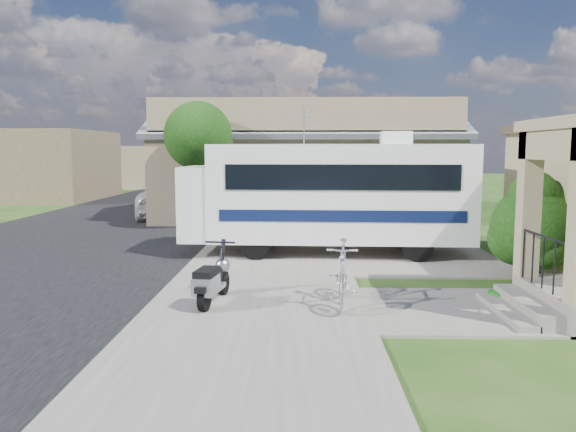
{
  "coord_description": "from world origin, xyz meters",
  "views": [
    {
      "loc": [
        -0.21,
        -10.82,
        2.86
      ],
      "look_at": [
        -0.5,
        2.5,
        1.3
      ],
      "focal_mm": 35.0,
      "sensor_mm": 36.0,
      "label": 1
    }
  ],
  "objects_px": {
    "bicycle": "(342,276)",
    "garden_hose": "(499,298)",
    "scooter": "(212,281)",
    "pickup_truck": "(170,199)",
    "van": "(188,186)",
    "motorhome": "(329,193)",
    "shrub": "(533,223)"
  },
  "relations": [
    {
      "from": "bicycle",
      "to": "shrub",
      "type": "bearing_deg",
      "value": 35.42
    },
    {
      "from": "bicycle",
      "to": "van",
      "type": "distance_m",
      "value": 22.13
    },
    {
      "from": "scooter",
      "to": "pickup_truck",
      "type": "relative_size",
      "value": 0.3
    },
    {
      "from": "motorhome",
      "to": "shrub",
      "type": "height_order",
      "value": "motorhome"
    },
    {
      "from": "shrub",
      "to": "pickup_truck",
      "type": "relative_size",
      "value": 0.44
    },
    {
      "from": "scooter",
      "to": "garden_hose",
      "type": "distance_m",
      "value": 5.4
    },
    {
      "from": "shrub",
      "to": "bicycle",
      "type": "bearing_deg",
      "value": -150.34
    },
    {
      "from": "motorhome",
      "to": "garden_hose",
      "type": "distance_m",
      "value": 5.96
    },
    {
      "from": "bicycle",
      "to": "garden_hose",
      "type": "relative_size",
      "value": 4.67
    },
    {
      "from": "shrub",
      "to": "bicycle",
      "type": "relative_size",
      "value": 1.25
    },
    {
      "from": "scooter",
      "to": "bicycle",
      "type": "height_order",
      "value": "bicycle"
    },
    {
      "from": "garden_hose",
      "to": "scooter",
      "type": "bearing_deg",
      "value": -175.63
    },
    {
      "from": "van",
      "to": "garden_hose",
      "type": "bearing_deg",
      "value": -62.6
    },
    {
      "from": "bicycle",
      "to": "van",
      "type": "height_order",
      "value": "van"
    },
    {
      "from": "scooter",
      "to": "bicycle",
      "type": "bearing_deg",
      "value": 9.3
    },
    {
      "from": "pickup_truck",
      "to": "motorhome",
      "type": "bearing_deg",
      "value": 114.57
    },
    {
      "from": "bicycle",
      "to": "garden_hose",
      "type": "xyz_separation_m",
      "value": [
        2.99,
        0.38,
        -0.49
      ]
    },
    {
      "from": "van",
      "to": "motorhome",
      "type": "bearing_deg",
      "value": -64.35
    },
    {
      "from": "garden_hose",
      "to": "shrub",
      "type": "bearing_deg",
      "value": 55.84
    },
    {
      "from": "motorhome",
      "to": "van",
      "type": "relative_size",
      "value": 1.25
    },
    {
      "from": "scooter",
      "to": "van",
      "type": "bearing_deg",
      "value": 111.01
    },
    {
      "from": "scooter",
      "to": "pickup_truck",
      "type": "bearing_deg",
      "value": 114.55
    },
    {
      "from": "scooter",
      "to": "motorhome",
      "type": "bearing_deg",
      "value": 74.3
    },
    {
      "from": "scooter",
      "to": "bicycle",
      "type": "relative_size",
      "value": 0.86
    },
    {
      "from": "scooter",
      "to": "garden_hose",
      "type": "relative_size",
      "value": 4.01
    },
    {
      "from": "pickup_truck",
      "to": "garden_hose",
      "type": "xyz_separation_m",
      "value": [
        9.47,
        -13.92,
        -0.68
      ]
    },
    {
      "from": "motorhome",
      "to": "bicycle",
      "type": "xyz_separation_m",
      "value": [
        -0.02,
        -5.29,
        -1.11
      ]
    },
    {
      "from": "motorhome",
      "to": "garden_hose",
      "type": "relative_size",
      "value": 18.75
    },
    {
      "from": "pickup_truck",
      "to": "garden_hose",
      "type": "bearing_deg",
      "value": 112.96
    },
    {
      "from": "motorhome",
      "to": "scooter",
      "type": "bearing_deg",
      "value": -112.12
    },
    {
      "from": "van",
      "to": "scooter",
      "type": "bearing_deg",
      "value": -76.06
    },
    {
      "from": "pickup_truck",
      "to": "garden_hose",
      "type": "relative_size",
      "value": 13.33
    }
  ]
}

